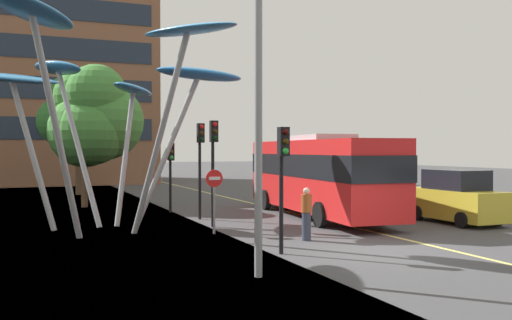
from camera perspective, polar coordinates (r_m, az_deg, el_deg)
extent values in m
cube|color=#424244|center=(16.90, 12.27, -9.02)|extent=(120.00, 240.00, 0.10)
cube|color=#E0D666|center=(18.01, 17.25, -8.28)|extent=(0.16, 144.00, 0.01)
cube|color=red|center=(24.42, 6.29, -1.50)|extent=(3.46, 11.38, 2.94)
cube|color=black|center=(24.40, 6.29, -0.53)|extent=(3.49, 11.50, 0.94)
cube|color=yellow|center=(29.57, 2.03, 1.22)|extent=(1.35, 0.22, 0.36)
cube|color=#B2B2B7|center=(24.40, 6.29, 2.24)|extent=(2.19, 4.07, 0.24)
cylinder|color=black|center=(28.18, 5.78, -3.89)|extent=(0.37, 0.98, 0.96)
cylinder|color=black|center=(27.32, 1.01, -4.04)|extent=(0.37, 0.98, 0.96)
cylinder|color=black|center=(22.31, 12.35, -5.21)|extent=(0.37, 0.98, 0.96)
cylinder|color=black|center=(21.22, 6.53, -5.51)|extent=(0.37, 0.98, 0.96)
cylinder|color=#9EA0A5|center=(21.04, -8.95, 0.91)|extent=(2.52, 0.70, 5.79)
ellipsoid|color=#2D7FD1|center=(21.30, -5.77, 8.63)|extent=(3.45, 2.18, 0.68)
cylinder|color=#9EA0A5|center=(22.73, -13.08, 0.49)|extent=(1.21, 2.04, 5.45)
ellipsoid|color=#388EDB|center=(23.82, -12.32, 6.99)|extent=(2.60, 3.35, 0.62)
cylinder|color=#9EA0A5|center=(23.01, -17.61, 1.55)|extent=(1.57, 3.10, 6.33)
ellipsoid|color=#4299E0|center=(24.62, -19.47, 8.79)|extent=(2.50, 3.29, 0.88)
cylinder|color=#9EA0A5|center=(21.54, -21.66, 0.48)|extent=(1.63, 0.59, 5.48)
ellipsoid|color=#4299E0|center=(21.87, -23.55, 7.60)|extent=(3.57, 2.27, 0.75)
cylinder|color=#9EA0A5|center=(18.26, -19.48, 2.63)|extent=(1.72, 2.29, 6.92)
ellipsoid|color=#4299E0|center=(17.67, -21.81, 13.89)|extent=(3.38, 3.85, 0.69)
cylinder|color=#9EA0A5|center=(18.85, -9.71, 2.32)|extent=(1.53, 2.70, 6.73)
ellipsoid|color=#4CA3E5|center=(18.20, -6.89, 12.93)|extent=(2.87, 4.14, 0.44)
cylinder|color=black|center=(15.64, 2.57, -3.12)|extent=(0.12, 0.12, 3.52)
cube|color=black|center=(15.47, 2.79, 1.88)|extent=(0.28, 0.24, 0.80)
sphere|color=#390706|center=(15.36, 3.00, 2.85)|extent=(0.18, 0.18, 0.18)
sphere|color=#3A2707|center=(15.35, 3.00, 1.88)|extent=(0.18, 0.18, 0.18)
sphere|color=green|center=(15.35, 3.00, 0.91)|extent=(0.18, 0.18, 0.18)
cylinder|color=black|center=(21.19, -4.40, -1.41)|extent=(0.12, 0.12, 3.99)
cube|color=black|center=(21.05, -4.29, 2.91)|extent=(0.28, 0.24, 0.80)
sphere|color=red|center=(20.94, -4.18, 3.63)|extent=(0.18, 0.18, 0.18)
sphere|color=#3A2707|center=(20.93, -4.18, 2.92)|extent=(0.18, 0.18, 0.18)
sphere|color=black|center=(20.92, -4.18, 2.21)|extent=(0.18, 0.18, 0.18)
cylinder|color=black|center=(23.57, -5.72, -1.16)|extent=(0.12, 0.12, 3.99)
cube|color=black|center=(23.43, -5.63, 2.74)|extent=(0.28, 0.24, 0.80)
sphere|color=red|center=(23.32, -5.54, 3.38)|extent=(0.18, 0.18, 0.18)
sphere|color=#3A2707|center=(23.31, -5.53, 2.74)|extent=(0.18, 0.18, 0.18)
sphere|color=black|center=(23.30, -5.53, 2.11)|extent=(0.18, 0.18, 0.18)
cylinder|color=black|center=(26.27, -8.67, -1.80)|extent=(0.12, 0.12, 3.21)
cube|color=black|center=(26.10, -8.60, 0.82)|extent=(0.28, 0.24, 0.80)
sphere|color=#390706|center=(25.98, -8.54, 1.40)|extent=(0.18, 0.18, 0.18)
sphere|color=#3A2707|center=(25.98, -8.54, 0.82)|extent=(0.18, 0.18, 0.18)
sphere|color=green|center=(25.98, -8.54, 0.25)|extent=(0.18, 0.18, 0.18)
cube|color=gold|center=(23.72, 19.57, -4.21)|extent=(1.71, 4.13, 1.15)
cube|color=black|center=(23.65, 19.58, -1.88)|extent=(1.57, 2.27, 0.78)
cylinder|color=black|center=(25.28, 19.07, -4.92)|extent=(0.20, 0.60, 0.60)
cylinder|color=black|center=(24.19, 16.01, -5.17)|extent=(0.20, 0.60, 0.60)
cylinder|color=black|center=(23.43, 23.22, -5.41)|extent=(0.20, 0.60, 0.60)
cylinder|color=black|center=(22.25, 20.12, -5.73)|extent=(0.20, 0.60, 0.60)
cube|color=gray|center=(28.96, 9.94, -3.15)|extent=(1.77, 4.17, 1.23)
cube|color=black|center=(28.90, 9.95, -1.18)|extent=(1.63, 2.29, 0.77)
cylinder|color=black|center=(30.56, 10.06, -3.86)|extent=(0.20, 0.60, 0.60)
cylinder|color=black|center=(29.65, 7.15, -4.00)|extent=(0.20, 0.60, 0.60)
cylinder|color=black|center=(28.41, 12.85, -4.24)|extent=(0.20, 0.60, 0.60)
cylinder|color=black|center=(27.44, 9.81, -4.41)|extent=(0.20, 0.60, 0.60)
cylinder|color=gray|center=(12.86, 0.24, 8.04)|extent=(0.18, 0.18, 8.93)
cylinder|color=brown|center=(29.80, -16.97, -1.78)|extent=(0.33, 0.33, 2.92)
sphere|color=#428438|center=(30.04, -15.07, 3.80)|extent=(3.99, 3.99, 3.99)
sphere|color=#428438|center=(30.81, -17.20, 6.12)|extent=(2.89, 2.89, 2.89)
sphere|color=#428438|center=(29.60, -15.87, 6.43)|extent=(3.02, 3.02, 3.02)
sphere|color=#428438|center=(30.15, -16.95, 2.80)|extent=(3.70, 3.70, 3.70)
sphere|color=#428438|center=(29.48, -16.27, 2.83)|extent=(3.45, 3.45, 3.45)
cylinder|color=brown|center=(38.28, -17.52, -0.97)|extent=(0.40, 0.40, 3.18)
sphere|color=#2D6B2D|center=(37.72, -18.39, 6.38)|extent=(2.46, 2.46, 2.46)
sphere|color=#2D6B2D|center=(37.29, -15.87, 3.91)|extent=(2.84, 2.84, 2.84)
sphere|color=#2D6B2D|center=(38.45, -19.09, 3.71)|extent=(3.12, 3.12, 3.12)
cylinder|color=#2D3342|center=(18.15, 5.12, -6.70)|extent=(0.29, 0.29, 0.91)
cylinder|color=#99471E|center=(18.07, 5.13, -4.39)|extent=(0.34, 0.34, 0.56)
sphere|color=beige|center=(18.04, 5.13, -3.15)|extent=(0.22, 0.22, 0.22)
cylinder|color=gray|center=(19.47, -4.27, -4.24)|extent=(0.08, 0.08, 2.22)
cylinder|color=red|center=(19.38, -4.24, -1.86)|extent=(0.60, 0.03, 0.60)
cube|color=white|center=(19.36, -4.22, -1.87)|extent=(0.40, 0.04, 0.11)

